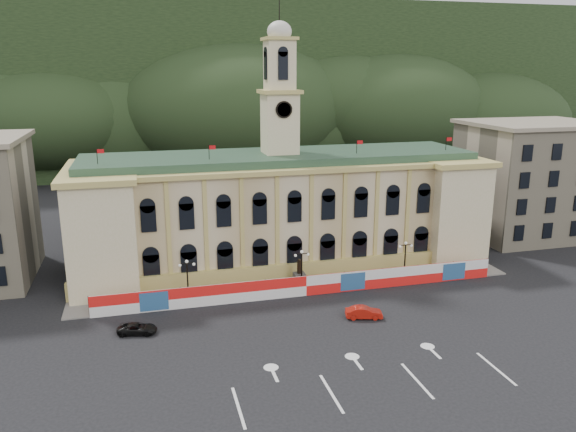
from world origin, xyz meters
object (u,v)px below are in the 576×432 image
object	(u,v)px
statue	(299,278)
red_sedan	(364,313)
black_suv	(137,329)
lamp_center	(302,266)

from	to	relation	value
statue	red_sedan	bearing A→B (deg)	-68.07
black_suv	statue	bearing A→B (deg)	-55.28
lamp_center	black_suv	size ratio (longest dim) A/B	1.19
statue	lamp_center	distance (m)	2.14
lamp_center	red_sedan	world-z (taller)	lamp_center
statue	lamp_center	world-z (taller)	lamp_center
statue	lamp_center	size ratio (longest dim) A/B	0.72
statue	red_sedan	xyz separation A→B (m)	(4.35, -10.79, -0.52)
statue	black_suv	distance (m)	21.56
lamp_center	black_suv	bearing A→B (deg)	-159.97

